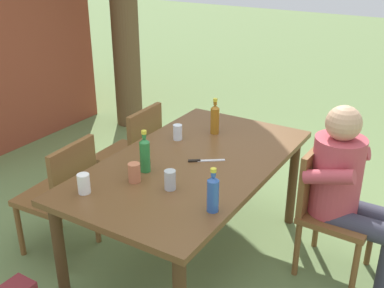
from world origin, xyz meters
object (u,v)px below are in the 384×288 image
(cup_terracotta, at_px, (134,173))
(cup_glass, at_px, (178,132))
(dining_table, at_px, (192,172))
(person_in_white_shirt, at_px, (348,186))
(chair_near_right, at_px, (328,204))
(bottle_amber, at_px, (215,118))
(bottle_green, at_px, (145,154))
(chair_far_left, at_px, (63,192))
(cup_steel, at_px, (170,180))
(bottle_blue, at_px, (213,193))
(chair_far_right, at_px, (134,151))
(cup_white, at_px, (84,184))
(table_knife, at_px, (204,161))

(cup_terracotta, distance_m, cup_glass, 0.67)
(dining_table, xyz_separation_m, person_in_white_shirt, (0.40, -0.91, -0.03))
(chair_near_right, relative_size, bottle_amber, 3.24)
(bottle_green, height_order, cup_terracotta, bottle_green)
(person_in_white_shirt, distance_m, bottle_green, 1.29)
(chair_near_right, xyz_separation_m, cup_glass, (-0.16, 1.07, 0.34))
(chair_near_right, relative_size, chair_far_left, 1.00)
(cup_steel, bearing_deg, cup_glass, 29.67)
(bottle_blue, xyz_separation_m, cup_terracotta, (0.04, 0.55, -0.05))
(person_in_white_shirt, xyz_separation_m, bottle_amber, (0.09, 1.01, 0.23))
(bottle_amber, xyz_separation_m, bottle_green, (-0.76, 0.07, 0.00))
(person_in_white_shirt, distance_m, cup_glass, 1.20)
(cup_steel, bearing_deg, person_in_white_shirt, -46.69)
(chair_far_right, bearing_deg, person_in_white_shirt, -90.07)
(cup_steel, bearing_deg, bottle_amber, 12.21)
(bottle_amber, bearing_deg, cup_steel, -167.79)
(bottle_green, xyz_separation_m, cup_steel, (-0.11, -0.26, -0.06))
(dining_table, height_order, chair_near_right, chair_near_right)
(cup_terracotta, xyz_separation_m, cup_white, (-0.25, 0.16, -0.00))
(bottle_green, bearing_deg, chair_near_right, -55.22)
(bottle_green, bearing_deg, chair_far_left, 100.89)
(dining_table, height_order, chair_far_right, chair_far_right)
(person_in_white_shirt, relative_size, cup_steel, 10.12)
(table_knife, bearing_deg, chair_far_left, 116.43)
(cup_glass, relative_size, table_knife, 0.54)
(chair_near_right, height_order, cup_glass, cup_glass)
(dining_table, xyz_separation_m, bottle_green, (-0.27, 0.17, 0.20))
(dining_table, xyz_separation_m, chair_far_left, (-0.39, 0.80, -0.20))
(bottle_green, bearing_deg, dining_table, -31.97)
(person_in_white_shirt, bearing_deg, dining_table, 113.66)
(chair_far_right, xyz_separation_m, chair_far_left, (-0.79, 0.00, 0.00))
(bottle_amber, height_order, table_knife, bottle_amber)
(bottle_green, xyz_separation_m, cup_white, (-0.40, 0.14, -0.06))
(bottle_green, relative_size, cup_terracotta, 2.32)
(chair_far_left, xyz_separation_m, cup_glass, (0.64, -0.53, 0.34))
(dining_table, bearing_deg, cup_steel, -167.37)
(bottle_blue, distance_m, table_knife, 0.61)
(cup_glass, bearing_deg, chair_near_right, -81.76)
(bottle_blue, bearing_deg, cup_terracotta, 85.70)
(chair_far_right, distance_m, cup_white, 1.23)
(bottle_amber, xyz_separation_m, cup_terracotta, (-0.90, 0.04, -0.06))
(bottle_amber, bearing_deg, chair_far_left, 141.65)
(cup_glass, bearing_deg, chair_far_right, 73.73)
(cup_white, xyz_separation_m, table_knife, (0.71, -0.37, -0.05))
(person_in_white_shirt, xyz_separation_m, cup_terracotta, (-0.81, 1.06, 0.17))
(cup_steel, bearing_deg, chair_near_right, -42.52)
(dining_table, bearing_deg, chair_far_left, 116.21)
(chair_far_left, xyz_separation_m, bottle_amber, (0.88, -0.70, 0.40))
(bottle_blue, distance_m, cup_white, 0.75)
(chair_far_left, bearing_deg, dining_table, -63.79)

